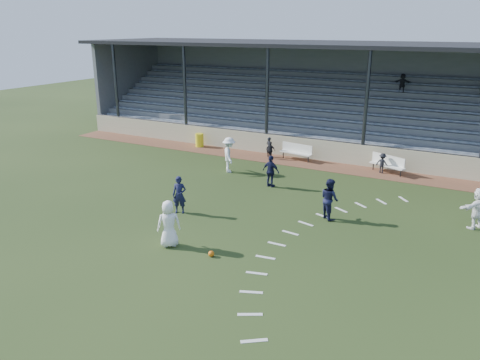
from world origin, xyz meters
name	(u,v)px	position (x,y,z in m)	size (l,w,h in m)	color
ground	(210,229)	(0.00, 0.00, 0.00)	(90.00, 90.00, 0.00)	#253616
cinder_track	(305,163)	(0.00, 10.50, 0.01)	(34.00, 2.00, 0.02)	brown
retaining_wall	(311,149)	(0.00, 11.55, 0.60)	(34.00, 0.18, 1.20)	beige
bench_left	(297,150)	(-0.69, 10.93, 0.58)	(2.04, 0.76, 0.95)	white
bench_right	(388,163)	(4.61, 10.80, 0.58)	(2.00, 1.21, 0.95)	white
trash_bin	(200,140)	(-7.48, 10.92, 0.45)	(0.54, 0.54, 0.86)	yellow
football	(211,254)	(1.24, -1.95, 0.10)	(0.21, 0.21, 0.21)	orange
player_white_lead	(169,224)	(-0.53, -1.93, 0.86)	(0.84, 0.55, 1.72)	white
player_navy_lead	(179,195)	(-2.03, 0.86, 0.80)	(0.59, 0.38, 1.61)	#131535
player_navy_mid	(330,199)	(3.76, 3.24, 0.86)	(0.83, 0.65, 1.71)	#131535
player_white_wing	(229,155)	(-3.04, 6.98, 0.96)	(1.23, 0.71, 1.91)	white
player_navy_wing	(271,171)	(-0.02, 5.77, 0.79)	(0.93, 0.39, 1.58)	#131535
player_white_back	(478,208)	(9.17, 4.99, 0.83)	(1.54, 0.49, 1.66)	white
sub_left_near	(269,147)	(-2.37, 10.75, 0.63)	(0.44, 0.29, 1.22)	black
sub_left_far	(271,150)	(-2.14, 10.41, 0.53)	(0.60, 0.25, 1.03)	black
sub_right	(382,163)	(4.36, 10.62, 0.56)	(0.70, 0.40, 1.09)	black
grandstand	(336,110)	(0.00, 16.26, 2.20)	(34.60, 9.00, 6.61)	slate
penalty_arc	(310,251)	(4.12, 0.00, 0.01)	(3.89, 14.63, 0.01)	silver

